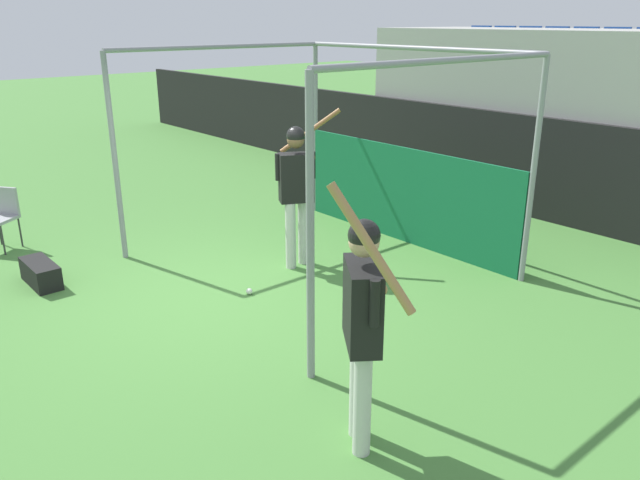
% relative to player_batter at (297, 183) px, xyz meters
% --- Properties ---
extents(ground_plane, '(60.00, 60.00, 0.00)m').
position_rel_player_batter_xyz_m(ground_plane, '(0.15, -1.33, -1.08)').
color(ground_plane, '#477F38').
extents(outfield_wall, '(24.00, 0.12, 1.58)m').
position_rel_player_batter_xyz_m(outfield_wall, '(0.15, 4.15, -0.29)').
color(outfield_wall, black).
rests_on(outfield_wall, ground).
extents(bleacher_section, '(5.95, 2.40, 2.86)m').
position_rel_player_batter_xyz_m(bleacher_section, '(0.15, 5.41, 0.35)').
color(bleacher_section, '#9E9E99').
rests_on(bleacher_section, ground).
extents(batting_cage, '(3.93, 3.39, 2.67)m').
position_rel_player_batter_xyz_m(batting_cage, '(0.22, 1.20, 0.06)').
color(batting_cage, gray).
rests_on(batting_cage, ground).
extents(player_batter, '(0.62, 0.93, 1.95)m').
position_rel_player_batter_xyz_m(player_batter, '(0.00, 0.00, 0.00)').
color(player_batter, silver).
rests_on(player_batter, ground).
extents(player_waiting, '(0.84, 0.64, 2.09)m').
position_rel_player_batter_xyz_m(player_waiting, '(3.11, -1.89, -0.01)').
color(player_waiting, silver).
rests_on(player_waiting, ground).
extents(folding_chair, '(0.56, 0.56, 0.84)m').
position_rel_player_batter_xyz_m(folding_chair, '(-3.12, -2.66, -0.56)').
color(folding_chair, '#99999E').
rests_on(folding_chair, ground).
extents(equipment_bag, '(0.70, 0.28, 0.28)m').
position_rel_player_batter_xyz_m(equipment_bag, '(-1.50, -2.71, -0.94)').
color(equipment_bag, black).
rests_on(equipment_bag, ground).
extents(baseball, '(0.07, 0.07, 0.07)m').
position_rel_player_batter_xyz_m(baseball, '(0.35, -1.00, -1.04)').
color(baseball, white).
rests_on(baseball, ground).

